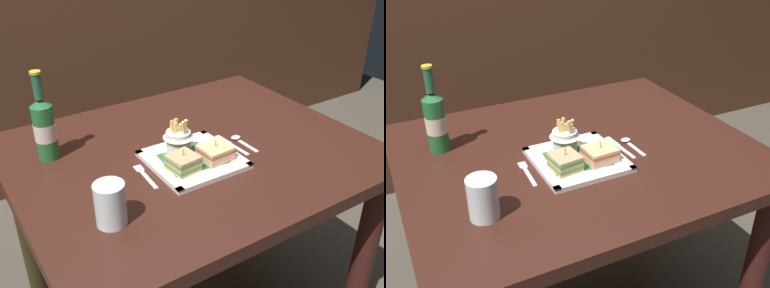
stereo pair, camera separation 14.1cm
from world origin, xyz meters
The scene contains 10 objects.
dining_table centered at (0.00, 0.00, 0.65)m, with size 1.14×0.94×0.78m.
square_plate centered at (-0.04, -0.07, 0.79)m, with size 0.27×0.27×0.02m.
sandwich_half_left centered at (-0.10, -0.11, 0.81)m, with size 0.09×0.09×0.07m.
sandwich_half_right centered at (0.02, -0.11, 0.81)m, with size 0.10×0.09×0.07m.
fries_cup centered at (-0.05, -0.01, 0.84)m, with size 0.10×0.10×0.12m.
beer_bottle centered at (-0.41, 0.20, 0.89)m, with size 0.07×0.07×0.29m.
water_glass centered at (-0.37, -0.21, 0.83)m, with size 0.08×0.08×0.11m.
fork centered at (-0.20, -0.06, 0.78)m, with size 0.03×0.14×0.00m.
knife centered at (0.13, -0.05, 0.78)m, with size 0.02×0.16×0.00m.
spoon centered at (0.17, -0.04, 0.78)m, with size 0.03×0.13×0.01m.
Camera 1 is at (-0.69, -1.08, 1.49)m, focal length 41.84 mm.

